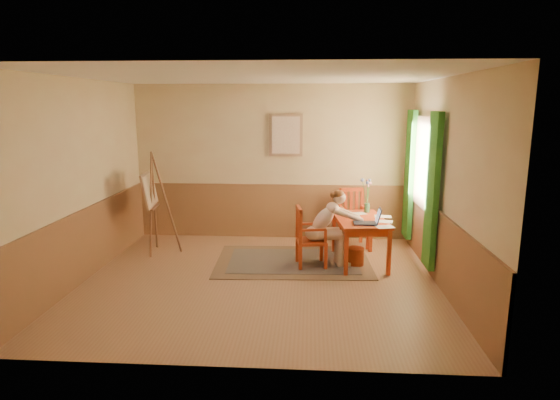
# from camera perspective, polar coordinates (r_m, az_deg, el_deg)

# --- Properties ---
(room) EXTENTS (5.04, 4.54, 2.84)m
(room) POSITION_cam_1_polar(r_m,az_deg,el_deg) (6.37, -2.56, 2.12)
(room) COLOR #AB7A54
(room) RESTS_ON ground
(wainscot) EXTENTS (5.00, 4.50, 1.00)m
(wainscot) POSITION_cam_1_polar(r_m,az_deg,el_deg) (7.34, -1.83, -3.80)
(wainscot) COLOR #A46E44
(wainscot) RESTS_ON room
(window) EXTENTS (0.12, 2.01, 2.20)m
(window) POSITION_cam_1_polar(r_m,az_deg,el_deg) (7.63, 16.78, 2.79)
(window) COLOR white
(window) RESTS_ON room
(wall_portrait) EXTENTS (0.60, 0.05, 0.76)m
(wall_portrait) POSITION_cam_1_polar(r_m,az_deg,el_deg) (8.48, 0.72, 7.89)
(wall_portrait) COLOR #A17958
(wall_portrait) RESTS_ON room
(rug) EXTENTS (2.47, 1.70, 0.02)m
(rug) POSITION_cam_1_polar(r_m,az_deg,el_deg) (7.48, 1.60, -7.44)
(rug) COLOR #8C7251
(rug) RESTS_ON room
(table) EXTENTS (0.85, 1.27, 0.72)m
(table) POSITION_cam_1_polar(r_m,az_deg,el_deg) (7.35, 9.70, -2.88)
(table) COLOR #D44A20
(table) RESTS_ON room
(chair_left) EXTENTS (0.49, 0.47, 0.93)m
(chair_left) POSITION_cam_1_polar(r_m,az_deg,el_deg) (7.15, 3.45, -4.51)
(chair_left) COLOR #D44A20
(chair_left) RESTS_ON room
(chair_back) EXTENTS (0.52, 0.53, 1.00)m
(chair_back) POSITION_cam_1_polar(r_m,az_deg,el_deg) (8.29, 8.87, -2.12)
(chair_back) COLOR #D44A20
(chair_back) RESTS_ON room
(figure) EXTENTS (0.91, 0.45, 1.19)m
(figure) POSITION_cam_1_polar(r_m,az_deg,el_deg) (7.14, 5.89, -2.99)
(figure) COLOR beige
(figure) RESTS_ON room
(laptop) EXTENTS (0.40, 0.24, 0.24)m
(laptop) POSITION_cam_1_polar(r_m,az_deg,el_deg) (7.00, 10.80, -2.49)
(laptop) COLOR #1E2338
(laptop) RESTS_ON table
(papers) EXTENTS (0.66, 1.07, 0.00)m
(papers) POSITION_cam_1_polar(r_m,az_deg,el_deg) (7.30, 11.69, -2.32)
(papers) COLOR white
(papers) RESTS_ON table
(vase) EXTENTS (0.20, 0.28, 0.56)m
(vase) POSITION_cam_1_polar(r_m,az_deg,el_deg) (7.72, 10.52, 0.39)
(vase) COLOR #3F724C
(vase) RESTS_ON table
(wastebasket) EXTENTS (0.26, 0.26, 0.28)m
(wastebasket) POSITION_cam_1_polar(r_m,az_deg,el_deg) (7.37, 9.15, -6.80)
(wastebasket) COLOR #A23915
(wastebasket) RESTS_ON room
(easel) EXTENTS (0.60, 0.76, 1.70)m
(easel) POSITION_cam_1_polar(r_m,az_deg,el_deg) (7.99, -15.34, 0.77)
(easel) COLOR brown
(easel) RESTS_ON room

